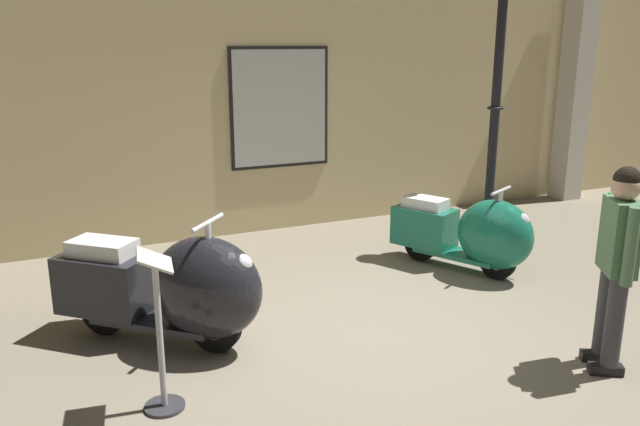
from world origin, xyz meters
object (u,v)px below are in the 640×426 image
at_px(visitor_1, 617,255).
at_px(lamppost, 497,85).
at_px(scooter_1, 472,233).
at_px(scooter_0, 175,288).
at_px(info_stanchion, 160,345).

bearing_deg(visitor_1, lamppost, -80.46).
height_order(scooter_1, lamppost, lamppost).
height_order(scooter_0, visitor_1, visitor_1).
bearing_deg(lamppost, info_stanchion, -155.56).
distance_m(lamppost, visitor_1, 3.18).
bearing_deg(scooter_0, visitor_1, 11.43).
distance_m(scooter_1, lamppost, 1.80).
distance_m(lamppost, info_stanchion, 4.96).
xyz_separation_m(scooter_1, info_stanchion, (-3.59, -1.32, 0.03)).
relative_size(lamppost, info_stanchion, 2.86).
relative_size(lamppost, visitor_1, 2.05).
height_order(visitor_1, info_stanchion, visitor_1).
bearing_deg(scooter_1, info_stanchion, -96.15).
height_order(scooter_0, info_stanchion, info_stanchion).
height_order(scooter_1, visitor_1, visitor_1).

